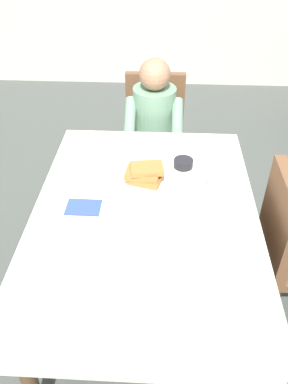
{
  "coord_description": "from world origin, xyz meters",
  "views": [
    {
      "loc": [
        0.07,
        -1.47,
        1.99
      ],
      "look_at": [
        -0.01,
        0.06,
        0.79
      ],
      "focal_mm": 36.44,
      "sensor_mm": 36.0,
      "label": 1
    }
  ],
  "objects_px": {
    "plate_breakfast": "(144,182)",
    "spoon_near_edge": "(146,219)",
    "bowl_butter": "(183,163)",
    "chair_diner": "(154,129)",
    "diner_person": "(154,123)",
    "cup_coffee": "(200,178)",
    "syrup_pitcher": "(104,156)",
    "knife_right_of_plate": "(179,186)",
    "dining_table_main": "(145,221)",
    "breakfast_stack": "(145,173)",
    "fork_left_of_plate": "(108,184)"
  },
  "relations": [
    {
      "from": "syrup_pitcher",
      "to": "spoon_near_edge",
      "type": "distance_m",
      "value": 0.55
    },
    {
      "from": "diner_person",
      "to": "breakfast_stack",
      "type": "xyz_separation_m",
      "value": [
        -0.02,
        -0.81,
        0.13
      ]
    },
    {
      "from": "chair_diner",
      "to": "breakfast_stack",
      "type": "xyz_separation_m",
      "value": [
        -0.02,
        -0.96,
        0.27
      ]
    },
    {
      "from": "cup_coffee",
      "to": "spoon_near_edge",
      "type": "relative_size",
      "value": 0.75
    },
    {
      "from": "plate_breakfast",
      "to": "syrup_pitcher",
      "type": "distance_m",
      "value": 0.31
    },
    {
      "from": "chair_diner",
      "to": "breakfast_stack",
      "type": "distance_m",
      "value": 1.0
    },
    {
      "from": "cup_coffee",
      "to": "spoon_near_edge",
      "type": "height_order",
      "value": "cup_coffee"
    },
    {
      "from": "dining_table_main",
      "to": "cup_coffee",
      "type": "bearing_deg",
      "value": 35.87
    },
    {
      "from": "chair_diner",
      "to": "knife_right_of_plate",
      "type": "bearing_deg",
      "value": 99.25
    },
    {
      "from": "plate_breakfast",
      "to": "knife_right_of_plate",
      "type": "relative_size",
      "value": 1.4
    },
    {
      "from": "breakfast_stack",
      "to": "syrup_pitcher",
      "type": "height_order",
      "value": "breakfast_stack"
    },
    {
      "from": "diner_person",
      "to": "bowl_butter",
      "type": "height_order",
      "value": "diner_person"
    },
    {
      "from": "dining_table_main",
      "to": "bowl_butter",
      "type": "relative_size",
      "value": 13.85
    },
    {
      "from": "diner_person",
      "to": "bowl_butter",
      "type": "bearing_deg",
      "value": 106.06
    },
    {
      "from": "chair_diner",
      "to": "breakfast_stack",
      "type": "height_order",
      "value": "chair_diner"
    },
    {
      "from": "dining_table_main",
      "to": "knife_right_of_plate",
      "type": "height_order",
      "value": "knife_right_of_plate"
    },
    {
      "from": "syrup_pitcher",
      "to": "spoon_near_edge",
      "type": "height_order",
      "value": "syrup_pitcher"
    },
    {
      "from": "dining_table_main",
      "to": "plate_breakfast",
      "type": "relative_size",
      "value": 5.44
    },
    {
      "from": "dining_table_main",
      "to": "diner_person",
      "type": "xyz_separation_m",
      "value": [
        0.01,
        1.01,
        0.02
      ]
    },
    {
      "from": "chair_diner",
      "to": "plate_breakfast",
      "type": "height_order",
      "value": "chair_diner"
    },
    {
      "from": "bowl_butter",
      "to": "chair_diner",
      "type": "bearing_deg",
      "value": 103.06
    },
    {
      "from": "knife_right_of_plate",
      "to": "syrup_pitcher",
      "type": "bearing_deg",
      "value": 65.81
    },
    {
      "from": "dining_table_main",
      "to": "chair_diner",
      "type": "xyz_separation_m",
      "value": [
        0.01,
        1.17,
        -0.12
      ]
    },
    {
      "from": "plate_breakfast",
      "to": "spoon_near_edge",
      "type": "distance_m",
      "value": 0.29
    },
    {
      "from": "cup_coffee",
      "to": "dining_table_main",
      "type": "bearing_deg",
      "value": -144.13
    },
    {
      "from": "breakfast_stack",
      "to": "fork_left_of_plate",
      "type": "height_order",
      "value": "breakfast_stack"
    },
    {
      "from": "plate_breakfast",
      "to": "breakfast_stack",
      "type": "relative_size",
      "value": 1.33
    },
    {
      "from": "plate_breakfast",
      "to": "diner_person",
      "type": "bearing_deg",
      "value": 88.01
    },
    {
      "from": "diner_person",
      "to": "cup_coffee",
      "type": "height_order",
      "value": "diner_person"
    },
    {
      "from": "fork_left_of_plate",
      "to": "spoon_near_edge",
      "type": "bearing_deg",
      "value": -142.53
    },
    {
      "from": "dining_table_main",
      "to": "diner_person",
      "type": "relative_size",
      "value": 1.36
    },
    {
      "from": "chair_diner",
      "to": "breakfast_stack",
      "type": "relative_size",
      "value": 4.43
    },
    {
      "from": "diner_person",
      "to": "knife_right_of_plate",
      "type": "xyz_separation_m",
      "value": [
        0.16,
        -0.84,
        0.07
      ]
    },
    {
      "from": "knife_right_of_plate",
      "to": "plate_breakfast",
      "type": "bearing_deg",
      "value": 86.38
    },
    {
      "from": "cup_coffee",
      "to": "bowl_butter",
      "type": "xyz_separation_m",
      "value": [
        -0.08,
        0.17,
        -0.02
      ]
    },
    {
      "from": "chair_diner",
      "to": "diner_person",
      "type": "relative_size",
      "value": 0.83
    },
    {
      "from": "syrup_pitcher",
      "to": "knife_right_of_plate",
      "type": "relative_size",
      "value": 0.4
    },
    {
      "from": "breakfast_stack",
      "to": "bowl_butter",
      "type": "xyz_separation_m",
      "value": [
        0.21,
        0.16,
        -0.04
      ]
    },
    {
      "from": "plate_breakfast",
      "to": "bowl_butter",
      "type": "bearing_deg",
      "value": 38.59
    },
    {
      "from": "bowl_butter",
      "to": "fork_left_of_plate",
      "type": "xyz_separation_m",
      "value": [
        -0.4,
        -0.19,
        -0.02
      ]
    },
    {
      "from": "knife_right_of_plate",
      "to": "diner_person",
      "type": "bearing_deg",
      "value": 13.32
    },
    {
      "from": "chair_diner",
      "to": "cup_coffee",
      "type": "distance_m",
      "value": 1.04
    },
    {
      "from": "dining_table_main",
      "to": "bowl_butter",
      "type": "height_order",
      "value": "bowl_butter"
    },
    {
      "from": "diner_person",
      "to": "plate_breakfast",
      "type": "bearing_deg",
      "value": 88.01
    },
    {
      "from": "chair_diner",
      "to": "bowl_butter",
      "type": "bearing_deg",
      "value": 103.06
    },
    {
      "from": "knife_right_of_plate",
      "to": "spoon_near_edge",
      "type": "height_order",
      "value": "same"
    },
    {
      "from": "syrup_pitcher",
      "to": "spoon_near_edge",
      "type": "bearing_deg",
      "value": -61.32
    },
    {
      "from": "breakfast_stack",
      "to": "spoon_near_edge",
      "type": "height_order",
      "value": "breakfast_stack"
    },
    {
      "from": "chair_diner",
      "to": "cup_coffee",
      "type": "bearing_deg",
      "value": 105.34
    },
    {
      "from": "chair_diner",
      "to": "bowl_butter",
      "type": "height_order",
      "value": "chair_diner"
    }
  ]
}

